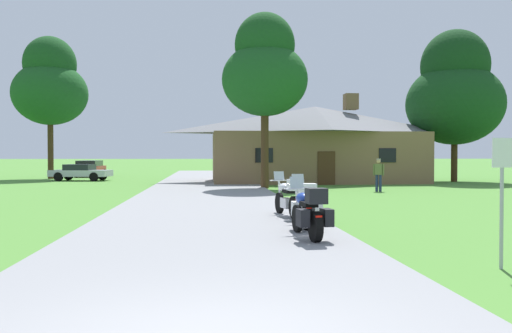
{
  "coord_description": "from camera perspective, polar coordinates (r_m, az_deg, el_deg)",
  "views": [
    {
      "loc": [
        -0.04,
        -4.92,
        1.86
      ],
      "look_at": [
        2.07,
        17.7,
        1.38
      ],
      "focal_mm": 37.52,
      "sensor_mm": 36.0,
      "label": 1
    }
  ],
  "objects": [
    {
      "name": "asphalt_driveway",
      "position": [
        23.0,
        -5.21,
        -3.36
      ],
      "size": [
        6.4,
        80.0,
        0.06
      ],
      "primitive_type": "cube",
      "color": "gray",
      "rests_on": "ground"
    },
    {
      "name": "tree_by_lodge_front",
      "position": [
        30.48,
        0.94,
        10.28
      ],
      "size": [
        4.83,
        4.83,
        9.86
      ],
      "color": "#422D19",
      "rests_on": "ground"
    },
    {
      "name": "motorcycle_blue_nearest_to_camera",
      "position": [
        11.63,
        5.68,
        -4.97
      ],
      "size": [
        0.84,
        2.08,
        1.3
      ],
      "rotation": [
        0.0,
        0.0,
        0.1
      ],
      "color": "black",
      "rests_on": "asphalt_driveway"
    },
    {
      "name": "tree_left_far",
      "position": [
        45.41,
        -21.11,
        8.11
      ],
      "size": [
        5.79,
        5.79,
        11.18
      ],
      "color": "#422D19",
      "rests_on": "ground"
    },
    {
      "name": "parked_red_suv_far_left",
      "position": [
        48.54,
        -17.28,
        -0.12
      ],
      "size": [
        1.97,
        4.63,
        1.4
      ],
      "rotation": [
        0.0,
        0.0,
        -0.02
      ],
      "color": "maroon",
      "rests_on": "ground"
    },
    {
      "name": "bystander_olive_shirt_near_lodge",
      "position": [
        28.0,
        12.94,
        -0.68
      ],
      "size": [
        0.5,
        0.36,
        1.69
      ],
      "rotation": [
        0.0,
        0.0,
        5.81
      ],
      "color": "navy",
      "rests_on": "ground"
    },
    {
      "name": "parked_silver_sedan_far_left",
      "position": [
        40.97,
        -18.2,
        -0.55
      ],
      "size": [
        4.45,
        2.51,
        1.2
      ],
      "rotation": [
        0.0,
        0.0,
        1.41
      ],
      "color": "#ADAFB7",
      "rests_on": "ground"
    },
    {
      "name": "tree_right_of_lodge",
      "position": [
        40.3,
        20.43,
        7.39
      ],
      "size": [
        6.71,
        6.71,
        10.65
      ],
      "color": "#422D19",
      "rests_on": "ground"
    },
    {
      "name": "motorcycle_black_second_in_row",
      "position": [
        13.43,
        5.14,
        -4.14
      ],
      "size": [
        0.73,
        2.08,
        1.3
      ],
      "rotation": [
        0.0,
        0.0,
        -0.02
      ],
      "color": "black",
      "rests_on": "asphalt_driveway"
    },
    {
      "name": "stone_lodge",
      "position": [
        37.18,
        6.31,
        2.48
      ],
      "size": [
        14.86,
        7.5,
        6.12
      ],
      "color": "brown",
      "rests_on": "ground"
    },
    {
      "name": "ground_plane",
      "position": [
        24.99,
        -5.22,
        -3.06
      ],
      "size": [
        500.0,
        500.0,
        0.0
      ],
      "primitive_type": "plane",
      "color": "#4C8433"
    },
    {
      "name": "metal_signpost_roadside",
      "position": [
        9.58,
        24.76,
        -1.94
      ],
      "size": [
        0.36,
        0.06,
        2.14
      ],
      "color": "#9EA0A5",
      "rests_on": "ground"
    },
    {
      "name": "motorcycle_white_farthest_in_row",
      "position": [
        15.77,
        3.47,
        -3.3
      ],
      "size": [
        0.79,
        2.07,
        1.3
      ],
      "rotation": [
        0.0,
        0.0,
        0.17
      ],
      "color": "black",
      "rests_on": "asphalt_driveway"
    }
  ]
}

